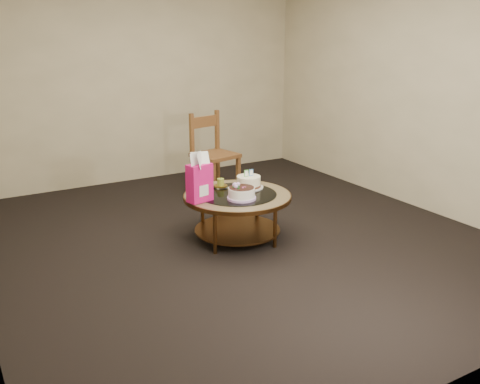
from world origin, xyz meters
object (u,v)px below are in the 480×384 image
decorated_cake (241,194)px  gift_bag (199,178)px  cream_cake (249,182)px  coffee_table (237,202)px  dining_chair (213,154)px

decorated_cake → gift_bag: bearing=158.4°
decorated_cake → cream_cake: 0.36m
coffee_table → cream_cake: bearing=30.4°
decorated_cake → cream_cake: bearing=48.3°
coffee_table → dining_chair: size_ratio=1.03×
cream_cake → gift_bag: size_ratio=0.65×
coffee_table → gift_bag: 0.50m
coffee_table → cream_cake: cream_cake is taller
gift_bag → dining_chair: bearing=46.1°
decorated_cake → coffee_table: bearing=72.9°
coffee_table → cream_cake: (0.19, 0.11, 0.14)m
decorated_cake → dining_chair: (0.53, 1.57, -0.01)m
decorated_cake → dining_chair: dining_chair is taller
decorated_cake → gift_bag: 0.41m
decorated_cake → cream_cake: (0.24, 0.27, 0.01)m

